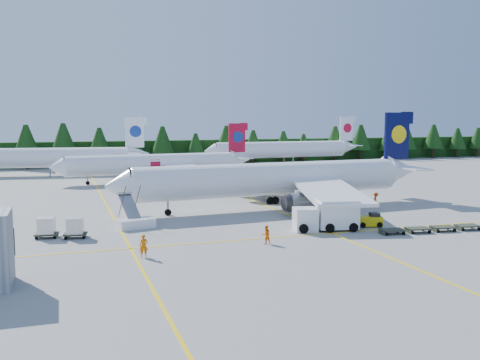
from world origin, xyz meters
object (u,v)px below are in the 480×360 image
object	(u,v)px
airliner_navy	(266,180)
airliner_red	(150,164)
service_truck	(326,215)
baggage_tug	(370,220)
airstairs	(135,221)

from	to	relation	value
airliner_navy	airliner_red	distance (m)	35.48
service_truck	baggage_tug	bearing A→B (deg)	13.95
airliner_navy	airstairs	world-z (taller)	airliner_navy
airliner_navy	service_truck	size ratio (longest dim) A/B	6.17
airstairs	service_truck	distance (m)	20.05
service_truck	baggage_tug	size ratio (longest dim) A/B	2.44
airliner_red	service_truck	xyz separation A→B (m)	(10.37, -48.65, -1.62)
airstairs	airliner_red	bearing A→B (deg)	65.81
baggage_tug	airstairs	bearing A→B (deg)	177.28
airstairs	baggage_tug	xyz separation A→B (m)	(23.96, -7.31, -0.07)
airliner_red	airstairs	world-z (taller)	airliner_red
airliner_navy	airstairs	size ratio (longest dim) A/B	7.55
baggage_tug	airliner_red	bearing A→B (deg)	122.31
airstairs	airliner_navy	bearing A→B (deg)	8.39
airliner_navy	baggage_tug	xyz separation A→B (m)	(6.35, -14.19, -3.04)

